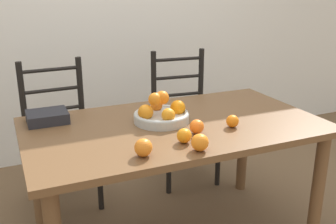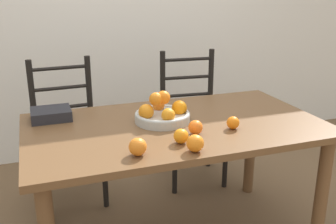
{
  "view_description": "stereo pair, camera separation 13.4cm",
  "coord_description": "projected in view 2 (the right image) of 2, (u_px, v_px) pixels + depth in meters",
  "views": [
    {
      "loc": [
        -0.82,
        -1.78,
        1.44
      ],
      "look_at": [
        -0.05,
        -0.04,
        0.81
      ],
      "focal_mm": 42.0,
      "sensor_mm": 36.0,
      "label": 1
    },
    {
      "loc": [
        -0.69,
        -1.83,
        1.44
      ],
      "look_at": [
        -0.05,
        -0.04,
        0.81
      ],
      "focal_mm": 42.0,
      "sensor_mm": 36.0,
      "label": 2
    }
  ],
  "objects": [
    {
      "name": "chair_right",
      "position": [
        192.0,
        118.0,
        2.92
      ],
      "size": [
        0.46,
        0.44,
        0.96
      ],
      "rotation": [
        0.0,
        0.0,
        -0.1
      ],
      "color": "black",
      "rests_on": "ground_plane"
    },
    {
      "name": "chair_left",
      "position": [
        67.0,
        133.0,
        2.64
      ],
      "size": [
        0.44,
        0.42,
        0.96
      ],
      "rotation": [
        0.0,
        0.0,
        0.05
      ],
      "color": "black",
      "rests_on": "ground_plane"
    },
    {
      "name": "wall_back",
      "position": [
        113.0,
        0.0,
        3.2
      ],
      "size": [
        8.0,
        0.06,
        2.6
      ],
      "color": "silver",
      "rests_on": "ground_plane"
    },
    {
      "name": "orange_loose_3",
      "position": [
        233.0,
        123.0,
        2.0
      ],
      "size": [
        0.07,
        0.07,
        0.07
      ],
      "color": "orange",
      "rests_on": "dining_table"
    },
    {
      "name": "orange_loose_1",
      "position": [
        181.0,
        136.0,
        1.82
      ],
      "size": [
        0.07,
        0.07,
        0.07
      ],
      "color": "orange",
      "rests_on": "dining_table"
    },
    {
      "name": "orange_loose_0",
      "position": [
        138.0,
        147.0,
        1.69
      ],
      "size": [
        0.08,
        0.08,
        0.08
      ],
      "color": "orange",
      "rests_on": "dining_table"
    },
    {
      "name": "orange_loose_4",
      "position": [
        196.0,
        127.0,
        1.92
      ],
      "size": [
        0.07,
        0.07,
        0.07
      ],
      "color": "orange",
      "rests_on": "dining_table"
    },
    {
      "name": "fruit_bowl",
      "position": [
        162.0,
        113.0,
        2.09
      ],
      "size": [
        0.3,
        0.3,
        0.17
      ],
      "color": "#B2B7B2",
      "rests_on": "dining_table"
    },
    {
      "name": "orange_loose_2",
      "position": [
        195.0,
        143.0,
        1.73
      ],
      "size": [
        0.08,
        0.08,
        0.08
      ],
      "color": "orange",
      "rests_on": "dining_table"
    },
    {
      "name": "dining_table",
      "position": [
        175.0,
        141.0,
        2.11
      ],
      "size": [
        1.56,
        0.88,
        0.73
      ],
      "color": "brown",
      "rests_on": "ground_plane"
    },
    {
      "name": "book_stack",
      "position": [
        51.0,
        114.0,
        2.14
      ],
      "size": [
        0.21,
        0.18,
        0.06
      ],
      "color": "#232328",
      "rests_on": "dining_table"
    }
  ]
}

